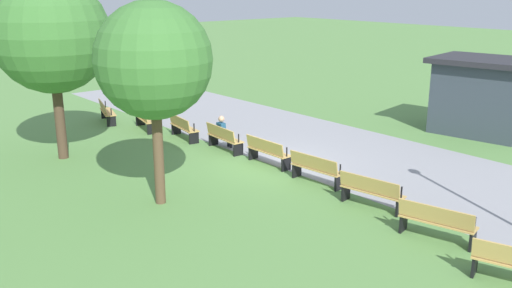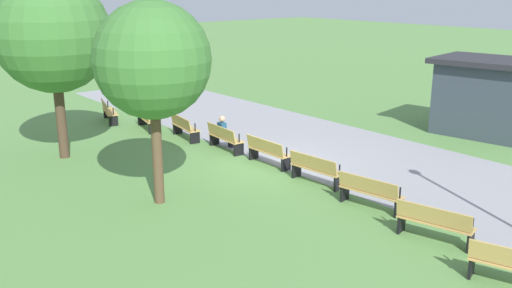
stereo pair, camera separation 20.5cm
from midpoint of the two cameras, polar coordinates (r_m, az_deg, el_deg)
The scene contains 14 objects.
ground_plane at distance 17.95m, azimuth 1.70°, elevation -2.14°, with size 120.00×120.00×0.00m, color #5B8C47.
path_paving at distance 19.95m, azimuth 8.11°, elevation -0.41°, with size 31.87×5.85×0.01m, color #939399.
bench_0 at distance 24.20m, azimuth -14.67°, elevation 3.29°, with size 1.77×0.96×0.89m.
bench_1 at distance 22.59m, azimuth -11.00°, elevation 2.63°, with size 1.77×0.85×0.89m.
bench_2 at distance 20.98m, azimuth -7.11°, elevation 1.77°, with size 1.76×0.73×0.89m.
bench_3 at distance 19.36m, azimuth -2.96°, elevation 0.67°, with size 1.74×0.60×0.89m.
bench_4 at distance 17.76m, azimuth 1.55°, elevation -0.74°, with size 1.71×0.47×0.89m.
bench_5 at distance 16.19m, azimuth 6.49°, elevation -2.53°, with size 1.74×0.60×0.89m.
bench_6 at distance 14.66m, azimuth 12.01°, elevation -4.80°, with size 1.76×0.73×0.89m.
bench_7 at distance 13.21m, azimuth 18.29°, elevation -7.67°, with size 1.77×0.85×0.89m.
person_seated at distance 19.59m, azimuth -2.99°, elevation 1.35°, with size 0.35×0.54×1.20m.
tree_0 at distance 19.02m, azimuth -19.86°, elevation 10.48°, with size 3.71×3.71×5.93m.
tree_1 at distance 14.18m, azimuth -10.17°, elevation 8.40°, with size 2.97×2.97×5.28m.
kiosk at distance 23.11m, azimuth 22.70°, elevation 4.59°, with size 4.15×3.52×2.93m.
Camera 2 is at (12.83, -11.23, 5.61)m, focal length 38.96 mm.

